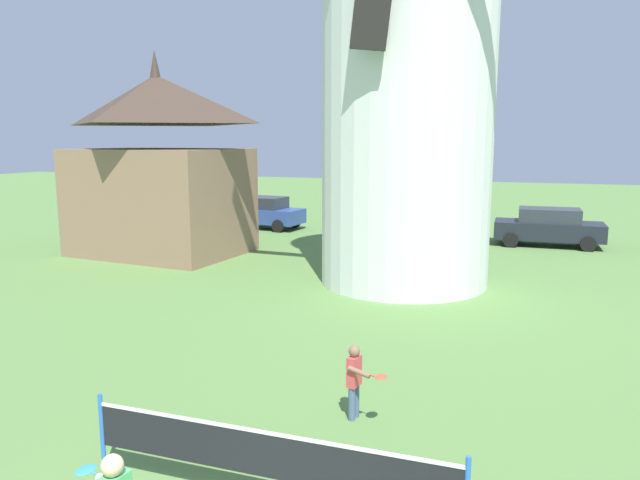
{
  "coord_description": "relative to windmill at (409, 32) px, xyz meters",
  "views": [
    {
      "loc": [
        2.5,
        -3.52,
        4.36
      ],
      "look_at": [
        -0.21,
        4.35,
        2.94
      ],
      "focal_mm": 33.17,
      "sensor_mm": 36.0,
      "label": 1
    }
  ],
  "objects": [
    {
      "name": "windmill",
      "position": [
        0.0,
        0.0,
        0.0
      ],
      "size": [
        8.47,
        5.77,
        14.95
      ],
      "color": "white",
      "rests_on": "ground_plane"
    },
    {
      "name": "tennis_net",
      "position": [
        0.65,
        -11.74,
        -6.72
      ],
      "size": [
        4.72,
        0.06,
        1.1
      ],
      "color": "blue",
      "rests_on": "ground_plane"
    },
    {
      "name": "player_far",
      "position": [
        1.05,
        -9.19,
        -6.72
      ],
      "size": [
        0.7,
        0.6,
        1.2
      ],
      "color": "slate",
      "rests_on": "ground_plane"
    },
    {
      "name": "parked_car_blue",
      "position": [
        -8.8,
        8.85,
        -6.59
      ],
      "size": [
        4.23,
        2.25,
        1.56
      ],
      "color": "#334C99",
      "rests_on": "ground_plane"
    },
    {
      "name": "parked_car_red",
      "position": [
        -1.62,
        8.3,
        -6.59
      ],
      "size": [
        3.89,
        2.0,
        1.56
      ],
      "color": "red",
      "rests_on": "ground_plane"
    },
    {
      "name": "parked_car_black",
      "position": [
        4.43,
        8.19,
        -6.59
      ],
      "size": [
        4.27,
        1.91,
        1.56
      ],
      "color": "#1E232D",
      "rests_on": "ground_plane"
    },
    {
      "name": "chapel",
      "position": [
        -9.73,
        1.68,
        -4.12
      ],
      "size": [
        6.72,
        5.22,
        7.6
      ],
      "color": "#937056",
      "rests_on": "ground_plane"
    }
  ]
}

